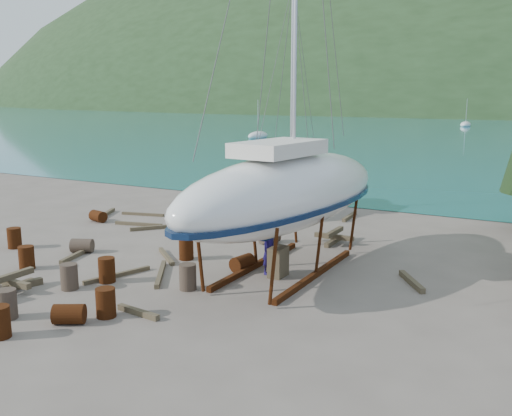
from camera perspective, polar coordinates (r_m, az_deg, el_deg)
The scene contains 40 objects.
ground at distance 21.05m, azimuth -7.02°, elevation -6.67°, with size 600.00×600.00×0.00m, color #61554C.
far_house_left at distance 218.35m, azimuth 9.93°, elevation 10.14°, with size 6.60×5.60×5.60m.
far_house_center at distance 208.63m, azimuth 20.50°, elevation 9.56°, with size 6.60×5.60×5.60m.
moored_boat_left at distance 87.11m, azimuth 0.19°, elevation 7.24°, with size 2.00×5.00×6.05m.
moored_boat_far at distance 127.85m, azimuth 20.22°, elevation 7.83°, with size 2.00×5.00×6.05m.
large_sailboat_near at distance 20.54m, azimuth 3.01°, elevation 1.66°, with size 4.74×12.26×18.83m.
small_sailboat_shore at distance 31.78m, azimuth 3.19°, elevation 3.28°, with size 2.98×7.96×12.48m.
worker at distance 20.80m, azimuth 1.39°, elevation -4.04°, with size 0.70×0.46×1.93m, color #1A1250.
drum_2 at distance 30.55m, azimuth -15.51°, elevation -0.80°, with size 0.58×0.58×0.88m, color #4F290D.
drum_4 at distance 28.69m, azimuth 3.07°, elevation -1.17°, with size 0.58×0.58×0.88m, color #4F290D.
drum_5 at distance 19.42m, azimuth -6.84°, elevation -6.85°, with size 0.58×0.58×0.88m, color #2D2823.
drum_6 at distance 21.35m, azimuth -1.37°, elevation -5.51°, with size 0.58×0.58×0.88m, color #4F290D.
drum_7 at distance 17.56m, azimuth -14.79°, elevation -9.14°, with size 0.58×0.58×0.88m, color #4F290D.
drum_8 at distance 26.48m, azimuth -23.01°, elevation -2.78°, with size 0.58×0.58×0.88m, color #4F290D.
drum_9 at distance 30.10m, azimuth -1.23°, elevation -0.56°, with size 0.58×0.58×0.88m, color #2D2823.
drum_10 at distance 20.69m, azimuth -14.69°, elevation -6.01°, with size 0.58×0.58×0.88m, color #4F290D.
drum_11 at distance 25.23m, azimuth 1.34°, elevation -2.88°, with size 0.58×0.58×0.88m, color #2D2823.
drum_12 at distance 17.40m, azimuth -18.19°, elevation -10.05°, with size 0.58×0.58×0.88m, color #4F290D.
drum_13 at distance 23.16m, azimuth -21.97°, elevation -4.62°, with size 0.58×0.58×0.88m, color #4F290D.
drum_14 at distance 22.89m, azimuth -6.99°, elevation -4.05°, with size 0.58×0.58×0.88m, color #4F290D.
drum_15 at distance 24.83m, azimuth -17.00°, elevation -3.61°, with size 0.58×0.58×0.88m, color #2D2823.
drum_16 at distance 20.30m, azimuth -18.18°, elevation -6.54°, with size 0.58×0.58×0.88m, color #2D2823.
drum_17 at distance 18.39m, azimuth -23.65°, elevation -8.80°, with size 0.58×0.58×0.88m, color #2D2823.
timber_0 at distance 34.07m, azimuth -6.78°, elevation 0.37°, with size 0.14×2.51×0.14m, color brown.
timber_1 at distance 20.62m, azimuth 15.29°, elevation -7.10°, with size 0.19×2.07×0.19m, color brown.
timber_2 at distance 32.12m, azimuth -14.72°, elevation -0.54°, with size 0.19×2.27×0.19m, color brown.
timber_3 at distance 21.24m, azimuth -13.69°, elevation -6.54°, with size 0.15×2.66×0.15m, color brown.
timber_4 at distance 28.26m, azimuth -10.28°, elevation -1.95°, with size 0.17×2.21×0.17m, color brown.
timber_5 at distance 21.05m, azimuth -9.52°, elevation -6.51°, with size 0.16×2.92×0.16m, color brown.
timber_6 at distance 30.68m, azimuth 9.34°, elevation -0.86°, with size 0.19×2.11×0.19m, color brown.
timber_7 at distance 17.61m, azimuth -11.70°, elevation -10.16°, with size 0.17×1.64×0.17m, color brown.
timber_8 at distance 27.31m, azimuth -0.67°, elevation -2.20°, with size 0.19×1.97×0.19m, color brown.
timber_9 at distance 32.84m, azimuth 2.38°, elevation 0.04°, with size 0.15×2.12×0.15m, color brown.
timber_10 at distance 29.12m, azimuth 0.33°, elevation -1.38°, with size 0.16×3.00×0.16m, color brown.
timber_11 at distance 23.26m, azimuth -8.96°, elevation -4.78°, with size 0.15×2.34×0.15m, color brown.
timber_12 at distance 24.23m, azimuth -17.55°, elevation -4.51°, with size 0.17×2.18×0.17m, color brown.
timber_15 at distance 31.61m, azimuth -11.26°, elevation -0.61°, with size 0.15×2.46×0.15m, color brown.
timber_17 at distance 29.20m, azimuth -11.66°, elevation -1.59°, with size 0.16×2.54×0.16m, color brown.
timber_pile_fore at distance 20.86m, azimuth -23.33°, elevation -6.84°, with size 1.80×1.80×0.60m.
timber_pile_aft at distance 25.41m, azimuth 7.80°, elevation -2.86°, with size 1.80×1.80×0.60m.
Camera 1 is at (11.87, -16.15, 6.44)m, focal length 40.00 mm.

